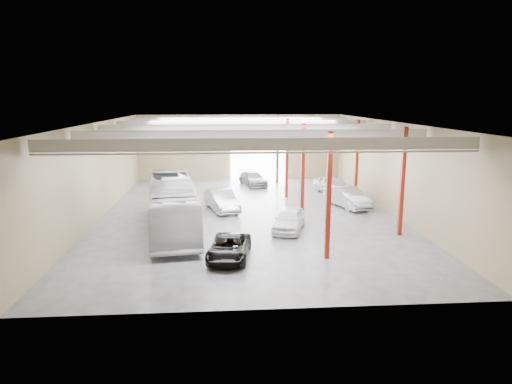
{
  "coord_description": "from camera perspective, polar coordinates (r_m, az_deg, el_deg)",
  "views": [
    {
      "loc": [
        -1.92,
        -33.71,
        8.7
      ],
      "look_at": [
        0.45,
        -2.15,
        2.2
      ],
      "focal_mm": 32.0,
      "sensor_mm": 36.0,
      "label": 1
    }
  ],
  "objects": [
    {
      "name": "car_right_near",
      "position": [
        37.88,
        11.34,
        -0.62
      ],
      "size": [
        3.12,
        5.31,
        1.65
      ],
      "primitive_type": "imported",
      "rotation": [
        0.0,
        0.0,
        0.29
      ],
      "color": "#ABABB0",
      "rests_on": "ground"
    },
    {
      "name": "coach_bus",
      "position": [
        30.74,
        -10.43,
        -1.71
      ],
      "size": [
        4.54,
        12.63,
        3.44
      ],
      "primitive_type": "imported",
      "rotation": [
        0.0,
        0.0,
        0.14
      ],
      "color": "silver",
      "rests_on": "ground"
    },
    {
      "name": "car_row_b",
      "position": [
        36.08,
        -4.32,
        -1.05
      ],
      "size": [
        3.05,
        5.24,
        1.63
      ],
      "primitive_type": "imported",
      "rotation": [
        0.0,
        0.0,
        0.29
      ],
      "color": "#ADACB1",
      "rests_on": "ground"
    },
    {
      "name": "car_row_a",
      "position": [
        30.63,
        4.16,
        -3.46
      ],
      "size": [
        3.06,
        4.77,
        1.51
      ],
      "primitive_type": "imported",
      "rotation": [
        0.0,
        0.0,
        -0.31
      ],
      "color": "white",
      "rests_on": "ground"
    },
    {
      "name": "depot_shell",
      "position": [
        34.45,
        -0.85,
        5.4
      ],
      "size": [
        22.12,
        32.12,
        7.06
      ],
      "color": "#46464B",
      "rests_on": "ground"
    },
    {
      "name": "car_row_c",
      "position": [
        46.51,
        -0.4,
        1.69
      ],
      "size": [
        3.13,
        5.09,
        1.38
      ],
      "primitive_type": "imported",
      "rotation": [
        0.0,
        0.0,
        0.27
      ],
      "color": "slate",
      "rests_on": "ground"
    },
    {
      "name": "black_sedan",
      "position": [
        25.37,
        -3.36,
        -6.94
      ],
      "size": [
        2.78,
        4.85,
        1.27
      ],
      "primitive_type": "imported",
      "rotation": [
        0.0,
        0.0,
        -0.15
      ],
      "color": "black",
      "rests_on": "ground"
    },
    {
      "name": "car_right_far",
      "position": [
        42.82,
        9.59,
        0.83
      ],
      "size": [
        3.36,
        5.15,
        1.63
      ],
      "primitive_type": "imported",
      "rotation": [
        0.0,
        0.0,
        0.33
      ],
      "color": "silver",
      "rests_on": "ground"
    }
  ]
}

